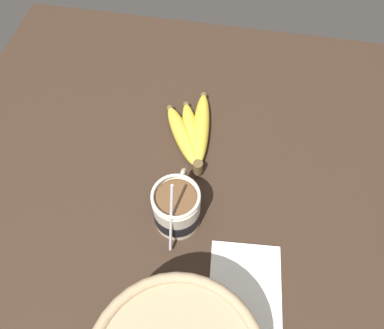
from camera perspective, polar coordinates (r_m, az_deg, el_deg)
The scene contains 4 objects.
table at distance 76.71cm, azimuth -2.60°, elevation -4.52°, with size 102.05×102.05×3.70cm.
coffee_mug at distance 68.24cm, azimuth -2.32°, elevation -6.71°, with size 14.91×8.76×16.75cm.
banana_bunch at distance 80.32cm, azimuth 0.02°, elevation 4.94°, with size 21.49×11.92×4.20cm.
napkin at distance 68.49cm, azimuth 8.06°, elevation -18.93°, with size 18.70×13.82×0.60cm.
Camera 1 is at (-33.10, -9.35, 70.42)cm, focal length 35.00 mm.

